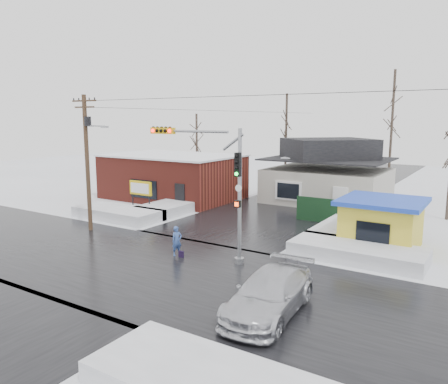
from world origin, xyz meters
The scene contains 20 objects.
ground centered at (0.00, 0.00, 0.00)m, with size 120.00×120.00×0.00m, color white.
road_ns centered at (0.00, 0.00, 0.01)m, with size 10.00×120.00×0.02m, color black.
road_ew centered at (0.00, 0.00, 0.01)m, with size 120.00×10.00×0.02m, color black.
snowbank_nw centered at (-9.00, 7.00, 0.40)m, with size 7.00×3.00×0.80m, color white.
snowbank_ne centered at (9.00, 7.00, 0.40)m, with size 7.00×3.00×0.80m, color white.
snowbank_nside_w centered at (-7.00, 12.00, 0.40)m, with size 3.00×8.00×0.80m, color white.
snowbank_nside_e centered at (7.00, 12.00, 0.40)m, with size 3.00×8.00×0.80m, color white.
traffic_signal centered at (2.43, 2.97, 4.54)m, with size 6.05×0.68×7.00m.
utility_pole centered at (-7.93, 3.50, 5.11)m, with size 3.15×0.44×9.00m.
brick_building centered at (-11.00, 15.99, 2.08)m, with size 12.20×8.20×4.12m.
marquee_sign centered at (-9.00, 9.49, 1.92)m, with size 2.20×0.21×2.55m.
house centered at (2.00, 22.00, 2.62)m, with size 10.40×8.40×5.76m.
kiosk centered at (9.50, 9.99, 1.46)m, with size 4.60×4.60×2.88m.
fence centered at (6.50, 14.00, 0.90)m, with size 8.00×0.12×1.80m, color black.
tree_far_left centered at (-4.00, 26.00, 7.95)m, with size 3.00×3.00×10.00m.
tree_far_mid centered at (6.00, 28.00, 9.54)m, with size 3.00×3.00×12.00m.
tree_far_west centered at (-14.00, 24.00, 6.36)m, with size 3.00×3.00×8.00m.
pedestrian centered at (0.45, 2.26, 0.82)m, with size 0.60×0.39×1.64m, color #3958A0.
car centered at (8.02, -1.53, 0.81)m, with size 2.27×5.58×1.62m, color silver.
shopping_bag centered at (0.86, 2.11, 0.17)m, with size 0.28×0.12×0.35m, color black.
Camera 1 is at (15.09, -15.85, 7.48)m, focal length 35.00 mm.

